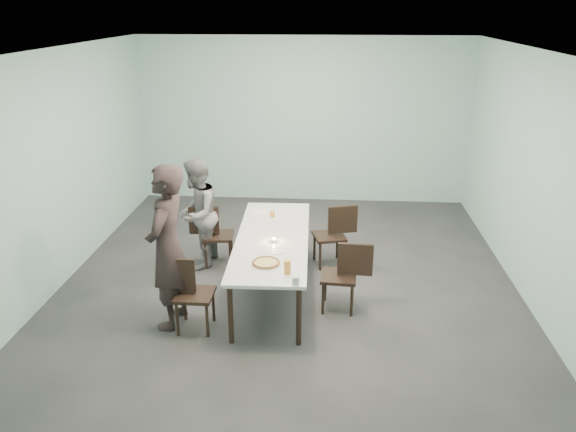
# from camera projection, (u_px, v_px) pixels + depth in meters

# --- Properties ---
(ground) EXTENTS (7.00, 7.00, 0.00)m
(ground) POSITION_uv_depth(u_px,v_px,m) (288.00, 284.00, 7.49)
(ground) COLOR #333335
(ground) RESTS_ON ground
(room_shell) EXTENTS (6.02, 7.02, 3.01)m
(room_shell) POSITION_uv_depth(u_px,v_px,m) (288.00, 135.00, 6.77)
(room_shell) COLOR #ADDAD4
(room_shell) RESTS_ON ground
(table) EXTENTS (0.97, 2.62, 0.75)m
(table) POSITION_uv_depth(u_px,v_px,m) (272.00, 242.00, 7.08)
(table) COLOR white
(table) RESTS_ON ground
(chair_near_left) EXTENTS (0.61, 0.42, 0.87)m
(chair_near_left) POSITION_uv_depth(u_px,v_px,m) (187.00, 289.00, 6.31)
(chair_near_left) COLOR black
(chair_near_left) RESTS_ON ground
(chair_far_left) EXTENTS (0.63, 0.47, 0.87)m
(chair_far_left) POSITION_uv_depth(u_px,v_px,m) (212.00, 231.00, 7.90)
(chair_far_left) COLOR black
(chair_far_left) RESTS_ON ground
(chair_near_right) EXTENTS (0.62, 0.45, 0.87)m
(chair_near_right) POSITION_uv_depth(u_px,v_px,m) (346.00, 272.00, 6.72)
(chair_near_right) COLOR black
(chair_near_right) RESTS_ON ground
(chair_far_right) EXTENTS (0.65, 0.51, 0.87)m
(chair_far_right) POSITION_uv_depth(u_px,v_px,m) (335.00, 231.00, 7.91)
(chair_far_right) COLOR black
(chair_far_right) RESTS_ON ground
(diner_near) EXTENTS (0.53, 0.74, 1.92)m
(diner_near) POSITION_uv_depth(u_px,v_px,m) (168.00, 247.00, 6.26)
(diner_near) COLOR black
(diner_near) RESTS_ON ground
(diner_far) EXTENTS (0.66, 0.81, 1.56)m
(diner_far) POSITION_uv_depth(u_px,v_px,m) (197.00, 214.00, 7.77)
(diner_far) COLOR gray
(diner_far) RESTS_ON ground
(pizza) EXTENTS (0.34, 0.34, 0.04)m
(pizza) POSITION_uv_depth(u_px,v_px,m) (266.00, 263.00, 6.32)
(pizza) COLOR white
(pizza) RESTS_ON table
(side_plate) EXTENTS (0.18, 0.18, 0.01)m
(side_plate) POSITION_uv_depth(u_px,v_px,m) (277.00, 252.00, 6.65)
(side_plate) COLOR white
(side_plate) RESTS_ON table
(beer_glass) EXTENTS (0.08, 0.08, 0.15)m
(beer_glass) POSITION_uv_depth(u_px,v_px,m) (287.00, 267.00, 6.09)
(beer_glass) COLOR orange
(beer_glass) RESTS_ON table
(water_tumbler) EXTENTS (0.08, 0.08, 0.09)m
(water_tumbler) POSITION_uv_depth(u_px,v_px,m) (296.00, 280.00, 5.87)
(water_tumbler) COLOR silver
(water_tumbler) RESTS_ON table
(tealight) EXTENTS (0.06, 0.06, 0.05)m
(tealight) POSITION_uv_depth(u_px,v_px,m) (274.00, 241.00, 6.92)
(tealight) COLOR silver
(tealight) RESTS_ON table
(amber_tumbler) EXTENTS (0.07, 0.07, 0.08)m
(amber_tumbler) POSITION_uv_depth(u_px,v_px,m) (272.00, 214.00, 7.74)
(amber_tumbler) COLOR orange
(amber_tumbler) RESTS_ON table
(menu) EXTENTS (0.31, 0.23, 0.01)m
(menu) POSITION_uv_depth(u_px,v_px,m) (262.00, 212.00, 7.90)
(menu) COLOR silver
(menu) RESTS_ON table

